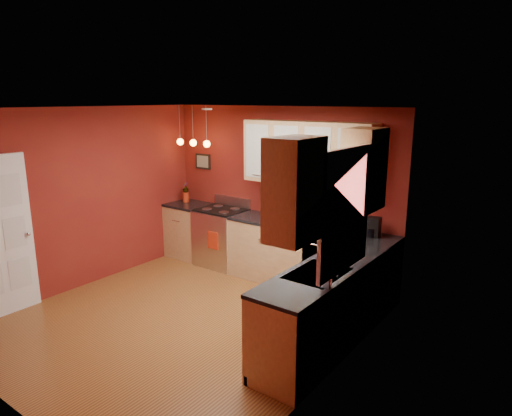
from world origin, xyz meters
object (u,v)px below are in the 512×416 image
Objects in this scene: sink at (318,275)px; soap_pump at (327,278)px; gas_range at (221,237)px; coffee_maker at (373,228)px; red_canister at (268,212)px.

sink reaches higher than soap_pump.
sink is at bearing -29.78° from gas_range.
coffee_maker is 1.87m from soap_pump.
sink is at bearing -93.30° from coffee_maker.
red_canister reaches higher than gas_range.
soap_pump reaches higher than gas_range.
red_canister is at bearing 178.29° from coffee_maker.
sink reaches higher than gas_range.
coffee_maker is at bearing 91.87° from sink.
soap_pump is (0.25, -0.28, 0.12)m from sink.
coffee_maker reaches higher than gas_range.
red_canister is at bearing 138.62° from sink.
gas_range is 1.59× the size of sink.
coffee_maker is at bearing 3.45° from red_canister.
coffee_maker is (1.61, 0.10, 0.01)m from red_canister.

